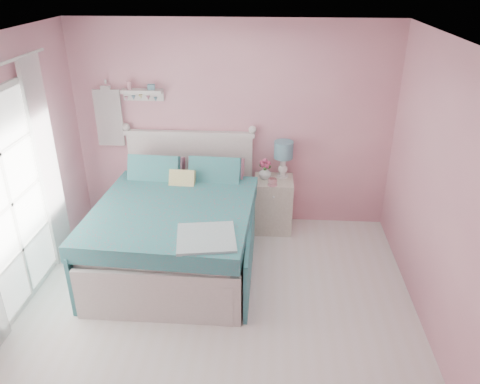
# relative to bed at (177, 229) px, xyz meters

# --- Properties ---
(floor) EXTENTS (4.50, 4.50, 0.00)m
(floor) POSITION_rel_bed_xyz_m (0.55, -1.17, -0.41)
(floor) COLOR silver
(floor) RESTS_ON ground
(room_shell) EXTENTS (4.50, 4.50, 4.50)m
(room_shell) POSITION_rel_bed_xyz_m (0.55, -1.17, 1.17)
(room_shell) COLOR #CD8296
(room_shell) RESTS_ON floor
(bed) EXTENTS (1.78, 2.18, 1.24)m
(bed) POSITION_rel_bed_xyz_m (0.00, 0.00, 0.00)
(bed) COLOR silver
(bed) RESTS_ON floor
(nightstand) EXTENTS (0.49, 0.48, 0.70)m
(nightstand) POSITION_rel_bed_xyz_m (1.09, 0.82, -0.06)
(nightstand) COLOR beige
(nightstand) RESTS_ON floor
(table_lamp) EXTENTS (0.24, 0.24, 0.47)m
(table_lamp) POSITION_rel_bed_xyz_m (1.20, 0.91, 0.62)
(table_lamp) COLOR white
(table_lamp) RESTS_ON nightstand
(vase) EXTENTS (0.19, 0.19, 0.17)m
(vase) POSITION_rel_bed_xyz_m (0.97, 0.84, 0.37)
(vase) COLOR silver
(vase) RESTS_ON nightstand
(teacup) EXTENTS (0.13, 0.13, 0.09)m
(teacup) POSITION_rel_bed_xyz_m (1.07, 0.65, 0.33)
(teacup) COLOR pink
(teacup) RESTS_ON nightstand
(roses) EXTENTS (0.14, 0.11, 0.12)m
(roses) POSITION_rel_bed_xyz_m (0.97, 0.83, 0.49)
(roses) COLOR #C7446F
(roses) RESTS_ON vase
(wall_shelf) EXTENTS (0.50, 0.15, 0.25)m
(wall_shelf) POSITION_rel_bed_xyz_m (-0.55, 1.02, 1.32)
(wall_shelf) COLOR silver
(wall_shelf) RESTS_ON room_shell
(hanging_dress) EXTENTS (0.34, 0.03, 0.72)m
(hanging_dress) POSITION_rel_bed_xyz_m (-1.00, 1.01, 0.99)
(hanging_dress) COLOR white
(hanging_dress) RESTS_ON room_shell
(french_door) EXTENTS (0.04, 1.32, 2.16)m
(french_door) POSITION_rel_bed_xyz_m (-1.42, -0.77, 0.66)
(french_door) COLOR silver
(french_door) RESTS_ON floor
(curtain_far) EXTENTS (0.04, 0.40, 2.32)m
(curtain_far) POSITION_rel_bed_xyz_m (-1.37, -0.03, 0.77)
(curtain_far) COLOR white
(curtain_far) RESTS_ON floor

